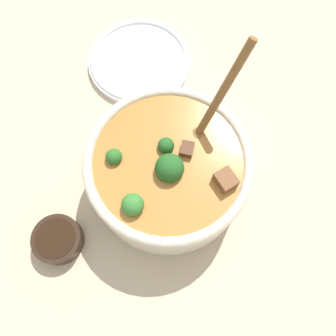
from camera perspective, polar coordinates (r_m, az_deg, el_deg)
name	(u,v)px	position (r m, az deg, el deg)	size (l,w,h in m)	color
ground_plane	(168,182)	(0.58, 0.00, -2.50)	(4.00, 4.00, 0.00)	#C6B293
stew_bowl	(168,170)	(0.52, 0.01, -0.33)	(0.26, 0.26, 0.25)	beige
condiment_bowl	(58,239)	(0.57, -18.63, -11.69)	(0.08, 0.08, 0.03)	black
empty_plate	(139,60)	(0.70, -4.99, 18.19)	(0.21, 0.21, 0.02)	white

